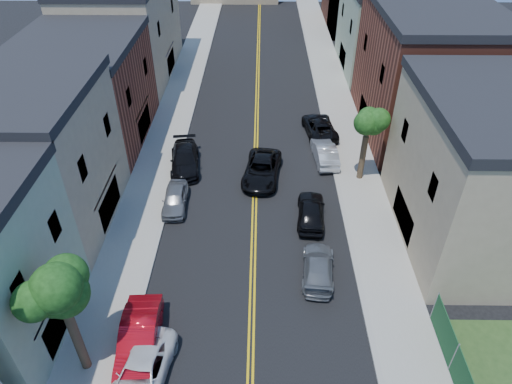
{
  "coord_description": "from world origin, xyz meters",
  "views": [
    {
      "loc": [
        0.43,
        1.46,
        20.17
      ],
      "look_at": [
        0.12,
        25.56,
        2.0
      ],
      "focal_mm": 32.19,
      "sensor_mm": 36.0,
      "label": 1
    }
  ],
  "objects_px": {
    "black_car_left": "(185,159)",
    "silver_car_right": "(325,153)",
    "black_suv_lane": "(262,170)",
    "black_car_right": "(311,211)",
    "red_sedan": "(139,338)",
    "grey_car_left": "(175,199)",
    "white_pickup": "(141,374)",
    "dark_car_right_far": "(319,127)",
    "grey_car_right": "(318,267)"
  },
  "relations": [
    {
      "from": "grey_car_left",
      "to": "grey_car_right",
      "type": "xyz_separation_m",
      "value": [
        9.3,
        -6.3,
        -0.04
      ]
    },
    {
      "from": "red_sedan",
      "to": "black_car_right",
      "type": "bearing_deg",
      "value": 44.06
    },
    {
      "from": "red_sedan",
      "to": "dark_car_right_far",
      "type": "xyz_separation_m",
      "value": [
        11.0,
        21.71,
        -0.1
      ]
    },
    {
      "from": "dark_car_right_far",
      "to": "red_sedan",
      "type": "bearing_deg",
      "value": 55.62
    },
    {
      "from": "black_car_right",
      "to": "silver_car_right",
      "type": "height_order",
      "value": "black_car_right"
    },
    {
      "from": "red_sedan",
      "to": "grey_car_left",
      "type": "distance_m",
      "value": 11.37
    },
    {
      "from": "dark_car_right_far",
      "to": "silver_car_right",
      "type": "bearing_deg",
      "value": 82.48
    },
    {
      "from": "black_car_right",
      "to": "silver_car_right",
      "type": "bearing_deg",
      "value": -98.38
    },
    {
      "from": "white_pickup",
      "to": "grey_car_left",
      "type": "bearing_deg",
      "value": 98.96
    },
    {
      "from": "red_sedan",
      "to": "grey_car_right",
      "type": "bearing_deg",
      "value": 25.39
    },
    {
      "from": "dark_car_right_far",
      "to": "black_suv_lane",
      "type": "height_order",
      "value": "black_suv_lane"
    },
    {
      "from": "black_suv_lane",
      "to": "white_pickup",
      "type": "bearing_deg",
      "value": -100.55
    },
    {
      "from": "red_sedan",
      "to": "dark_car_right_far",
      "type": "bearing_deg",
      "value": 59.89
    },
    {
      "from": "white_pickup",
      "to": "black_car_left",
      "type": "relative_size",
      "value": 0.96
    },
    {
      "from": "black_car_right",
      "to": "dark_car_right_far",
      "type": "bearing_deg",
      "value": -93.68
    },
    {
      "from": "grey_car_left",
      "to": "dark_car_right_far",
      "type": "distance_m",
      "value": 15.1
    },
    {
      "from": "dark_car_right_far",
      "to": "black_car_right",
      "type": "bearing_deg",
      "value": 74.17
    },
    {
      "from": "red_sedan",
      "to": "grey_car_left",
      "type": "relative_size",
      "value": 1.25
    },
    {
      "from": "black_car_left",
      "to": "dark_car_right_far",
      "type": "distance_m",
      "value": 12.27
    },
    {
      "from": "grey_car_right",
      "to": "red_sedan",
      "type": "bearing_deg",
      "value": 34.62
    },
    {
      "from": "black_car_right",
      "to": "black_suv_lane",
      "type": "bearing_deg",
      "value": -51.13
    },
    {
      "from": "black_car_left",
      "to": "black_suv_lane",
      "type": "relative_size",
      "value": 0.96
    },
    {
      "from": "red_sedan",
      "to": "grey_car_left",
      "type": "bearing_deg",
      "value": 86.76
    },
    {
      "from": "black_car_right",
      "to": "dark_car_right_far",
      "type": "distance_m",
      "value": 11.76
    },
    {
      "from": "dark_car_right_far",
      "to": "grey_car_right",
      "type": "bearing_deg",
      "value": 76.65
    },
    {
      "from": "grey_car_left",
      "to": "black_car_left",
      "type": "height_order",
      "value": "black_car_left"
    },
    {
      "from": "grey_car_right",
      "to": "dark_car_right_far",
      "type": "relative_size",
      "value": 0.85
    },
    {
      "from": "silver_car_right",
      "to": "dark_car_right_far",
      "type": "relative_size",
      "value": 0.87
    },
    {
      "from": "black_car_left",
      "to": "black_car_right",
      "type": "height_order",
      "value": "black_car_left"
    },
    {
      "from": "grey_car_left",
      "to": "black_car_right",
      "type": "xyz_separation_m",
      "value": [
        9.3,
        -1.3,
        0.08
      ]
    },
    {
      "from": "black_car_left",
      "to": "silver_car_right",
      "type": "relative_size",
      "value": 1.16
    },
    {
      "from": "dark_car_right_far",
      "to": "white_pickup",
      "type": "bearing_deg",
      "value": 58.37
    },
    {
      "from": "black_car_right",
      "to": "dark_car_right_far",
      "type": "xyz_separation_m",
      "value": [
        1.7,
        11.64,
        -0.03
      ]
    },
    {
      "from": "white_pickup",
      "to": "grey_car_left",
      "type": "distance_m",
      "value": 13.23
    },
    {
      "from": "red_sedan",
      "to": "black_suv_lane",
      "type": "height_order",
      "value": "red_sedan"
    },
    {
      "from": "white_pickup",
      "to": "black_suv_lane",
      "type": "xyz_separation_m",
      "value": [
        5.55,
        16.77,
        0.06
      ]
    },
    {
      "from": "red_sedan",
      "to": "grey_car_right",
      "type": "relative_size",
      "value": 1.14
    },
    {
      "from": "black_car_left",
      "to": "black_suv_lane",
      "type": "distance_m",
      "value": 6.15
    },
    {
      "from": "grey_car_right",
      "to": "black_car_right",
      "type": "height_order",
      "value": "black_car_right"
    },
    {
      "from": "black_car_left",
      "to": "black_suv_lane",
      "type": "height_order",
      "value": "same"
    },
    {
      "from": "silver_car_right",
      "to": "dark_car_right_far",
      "type": "distance_m",
      "value": 4.29
    },
    {
      "from": "grey_car_left",
      "to": "dark_car_right_far",
      "type": "xyz_separation_m",
      "value": [
        11.0,
        10.34,
        0.04
      ]
    },
    {
      "from": "grey_car_right",
      "to": "black_car_left",
      "type": "bearing_deg",
      "value": -44.31
    },
    {
      "from": "red_sedan",
      "to": "dark_car_right_far",
      "type": "relative_size",
      "value": 0.96
    },
    {
      "from": "black_suv_lane",
      "to": "silver_car_right",
      "type": "bearing_deg",
      "value": 34.35
    },
    {
      "from": "red_sedan",
      "to": "silver_car_right",
      "type": "distance_m",
      "value": 20.61
    },
    {
      "from": "red_sedan",
      "to": "white_pickup",
      "type": "height_order",
      "value": "red_sedan"
    },
    {
      "from": "grey_car_left",
      "to": "silver_car_right",
      "type": "distance_m",
      "value": 12.56
    },
    {
      "from": "white_pickup",
      "to": "silver_car_right",
      "type": "distance_m",
      "value": 21.97
    },
    {
      "from": "silver_car_right",
      "to": "black_suv_lane",
      "type": "distance_m",
      "value": 5.59
    }
  ]
}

